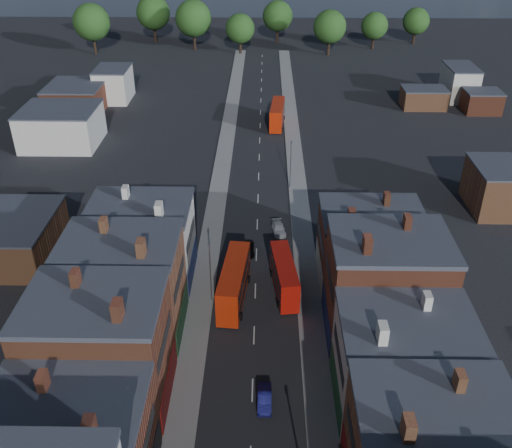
{
  "coord_description": "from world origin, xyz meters",
  "views": [
    {
      "loc": [
        1.03,
        -23.89,
        42.9
      ],
      "look_at": [
        0.0,
        37.04,
        6.59
      ],
      "focal_mm": 40.0,
      "sensor_mm": 36.0,
      "label": 1
    }
  ],
  "objects_px": {
    "bus_0": "(234,282)",
    "bus_1": "(284,275)",
    "car_3": "(279,229)",
    "bus_2": "(277,114)",
    "car_1": "(265,399)",
    "car_2": "(248,249)"
  },
  "relations": [
    {
      "from": "bus_2",
      "to": "car_3",
      "type": "relative_size",
      "value": 2.63
    },
    {
      "from": "bus_1",
      "to": "car_3",
      "type": "relative_size",
      "value": 2.42
    },
    {
      "from": "bus_0",
      "to": "bus_2",
      "type": "relative_size",
      "value": 1.04
    },
    {
      "from": "bus_0",
      "to": "bus_1",
      "type": "xyz_separation_m",
      "value": [
        5.99,
        1.89,
        -0.31
      ]
    },
    {
      "from": "bus_0",
      "to": "car_3",
      "type": "height_order",
      "value": "bus_0"
    },
    {
      "from": "bus_0",
      "to": "car_3",
      "type": "bearing_deg",
      "value": 75.74
    },
    {
      "from": "car_1",
      "to": "car_2",
      "type": "distance_m",
      "value": 26.23
    },
    {
      "from": "bus_0",
      "to": "car_2",
      "type": "bearing_deg",
      "value": 88.25
    },
    {
      "from": "car_2",
      "to": "car_3",
      "type": "xyz_separation_m",
      "value": [
        4.3,
        5.37,
        0.06
      ]
    },
    {
      "from": "bus_0",
      "to": "bus_1",
      "type": "bearing_deg",
      "value": 22.91
    },
    {
      "from": "bus_2",
      "to": "car_3",
      "type": "height_order",
      "value": "bus_2"
    },
    {
      "from": "car_1",
      "to": "car_3",
      "type": "distance_m",
      "value": 31.55
    },
    {
      "from": "bus_2",
      "to": "car_1",
      "type": "bearing_deg",
      "value": -87.11
    },
    {
      "from": "bus_1",
      "to": "car_1",
      "type": "bearing_deg",
      "value": -104.48
    },
    {
      "from": "bus_0",
      "to": "car_1",
      "type": "xyz_separation_m",
      "value": [
        3.69,
        -15.88,
        -1.96
      ]
    },
    {
      "from": "car_2",
      "to": "car_3",
      "type": "bearing_deg",
      "value": 49.2
    },
    {
      "from": "car_2",
      "to": "car_3",
      "type": "relative_size",
      "value": 0.95
    },
    {
      "from": "car_2",
      "to": "car_3",
      "type": "height_order",
      "value": "car_3"
    },
    {
      "from": "car_1",
      "to": "bus_1",
      "type": "bearing_deg",
      "value": 82.59
    },
    {
      "from": "bus_2",
      "to": "car_3",
      "type": "distance_m",
      "value": 42.17
    },
    {
      "from": "bus_0",
      "to": "bus_1",
      "type": "distance_m",
      "value": 6.29
    },
    {
      "from": "bus_0",
      "to": "bus_1",
      "type": "relative_size",
      "value": 1.13
    }
  ]
}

